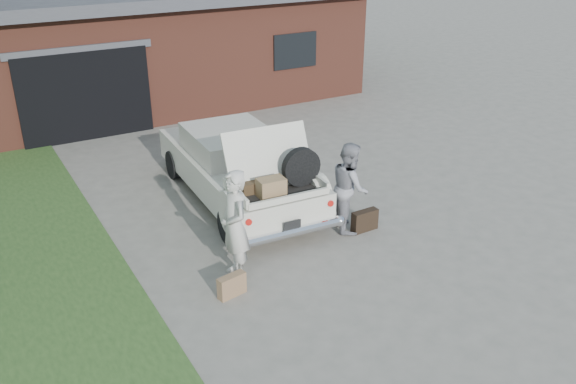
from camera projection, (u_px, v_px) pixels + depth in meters
ground at (306, 267)px, 9.89m from camera, size 90.00×90.00×0.00m
house at (138, 40)px, 18.65m from camera, size 12.80×7.80×3.30m
sedan at (238, 167)px, 11.92m from camera, size 2.11×4.86×1.90m
woman_left at (235, 226)px, 9.28m from camera, size 0.48×0.68×1.78m
woman_right at (350, 187)px, 10.78m from camera, size 0.89×0.98×1.63m
suitcase_left at (232, 286)px, 9.08m from camera, size 0.47×0.23×0.35m
suitcase_right at (365, 221)px, 10.94m from camera, size 0.51×0.17×0.39m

